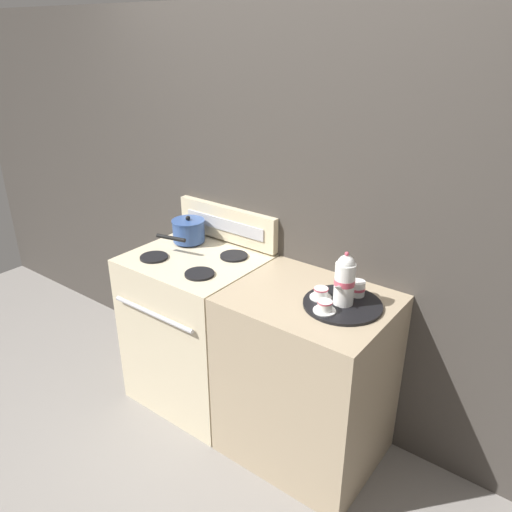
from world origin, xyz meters
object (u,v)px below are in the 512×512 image
object	(u,v)px
stove	(198,329)
saucepan	(188,230)
serving_tray	(343,304)
teacup_right	(325,306)
teacup_left	(321,293)
creamer_jug	(357,288)
teapot	(345,280)

from	to	relation	value
stove	saucepan	size ratio (longest dim) A/B	3.08
serving_tray	teacup_right	distance (m)	0.12
serving_tray	teacup_left	size ratio (longest dim) A/B	3.54
saucepan	teacup_left	world-z (taller)	saucepan
teacup_right	stove	bearing A→B (deg)	174.18
serving_tray	creamer_jug	size ratio (longest dim) A/B	4.91
stove	saucepan	world-z (taller)	saucepan
saucepan	teapot	world-z (taller)	teapot
saucepan	serving_tray	world-z (taller)	saucepan
stove	teapot	world-z (taller)	teapot
stove	teacup_left	distance (m)	0.94
serving_tray	teacup_left	xyz separation A→B (m)	(-0.10, -0.02, 0.03)
saucepan	teapot	distance (m)	1.08
stove	saucepan	bearing A→B (deg)	141.34
stove	creamer_jug	world-z (taller)	creamer_jug
stove	creamer_jug	xyz separation A→B (m)	(0.92, 0.13, 0.51)
stove	teapot	distance (m)	1.08
teacup_left	teacup_right	xyz separation A→B (m)	(0.07, -0.09, 0.00)
stove	serving_tray	distance (m)	1.01
saucepan	teacup_right	world-z (taller)	saucepan
saucepan	serving_tray	xyz separation A→B (m)	(1.07, -0.11, -0.07)
serving_tray	teacup_right	bearing A→B (deg)	-105.05
serving_tray	creamer_jug	world-z (taller)	creamer_jug
stove	creamer_jug	distance (m)	1.05
teapot	saucepan	bearing A→B (deg)	173.98
saucepan	teacup_left	size ratio (longest dim) A/B	2.99
serving_tray	teacup_left	bearing A→B (deg)	-170.50
saucepan	teacup_right	bearing A→B (deg)	-12.15
teacup_right	teacup_left	bearing A→B (deg)	128.37
teacup_right	creamer_jug	xyz separation A→B (m)	(0.05, 0.22, 0.01)
saucepan	teapot	xyz separation A→B (m)	(1.07, -0.11, 0.06)
stove	teacup_left	bearing A→B (deg)	0.42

